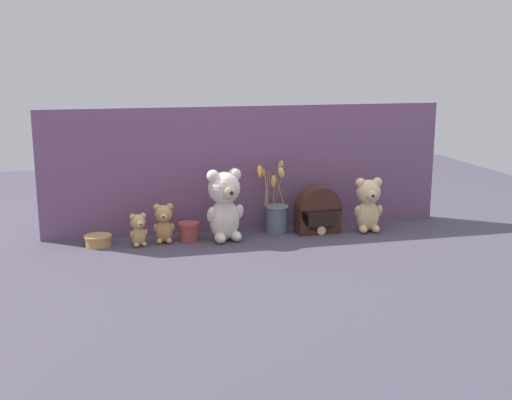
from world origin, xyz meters
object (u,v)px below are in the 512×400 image
(flower_vase, at_px, (276,212))
(decorative_tin_short, at_px, (189,231))
(teddy_bear_medium, at_px, (368,204))
(teddy_bear_large, at_px, (225,203))
(teddy_bear_tiny, at_px, (138,229))
(teddy_bear_small, at_px, (164,222))
(decorative_tin_tall, at_px, (98,240))
(vintage_radio, at_px, (318,212))

(flower_vase, height_order, decorative_tin_short, flower_vase)
(flower_vase, bearing_deg, teddy_bear_medium, -12.02)
(teddy_bear_large, xyz_separation_m, teddy_bear_tiny, (-0.37, -0.00, -0.09))
(teddy_bear_small, relative_size, flower_vase, 0.53)
(decorative_tin_tall, distance_m, decorative_tin_short, 0.38)
(teddy_bear_small, relative_size, decorative_tin_short, 1.81)
(flower_vase, bearing_deg, decorative_tin_short, -174.31)
(teddy_bear_small, height_order, vintage_radio, vintage_radio)
(teddy_bear_large, distance_m, flower_vase, 0.27)
(teddy_bear_tiny, distance_m, flower_vase, 0.62)
(decorative_tin_tall, bearing_deg, vintage_radio, -0.90)
(teddy_bear_small, xyz_separation_m, teddy_bear_tiny, (-0.11, -0.03, -0.01))
(teddy_bear_small, distance_m, teddy_bear_tiny, 0.11)
(teddy_bear_tiny, relative_size, decorative_tin_tall, 1.24)
(teddy_bear_large, height_order, teddy_bear_medium, teddy_bear_large)
(teddy_bear_medium, height_order, teddy_bear_tiny, teddy_bear_medium)
(teddy_bear_large, xyz_separation_m, teddy_bear_small, (-0.26, 0.03, -0.07))
(teddy_bear_small, distance_m, flower_vase, 0.51)
(teddy_bear_small, distance_m, decorative_tin_short, 0.12)
(vintage_radio, bearing_deg, teddy_bear_small, -179.94)
(teddy_bear_medium, bearing_deg, decorative_tin_tall, 177.51)
(flower_vase, bearing_deg, decorative_tin_tall, -177.46)
(teddy_bear_medium, xyz_separation_m, flower_vase, (-0.41, 0.09, -0.04))
(decorative_tin_short, bearing_deg, vintage_radio, -0.97)
(decorative_tin_tall, bearing_deg, teddy_bear_large, -4.40)
(teddy_bear_small, xyz_separation_m, vintage_radio, (0.69, 0.00, 0.00))
(decorative_tin_tall, bearing_deg, teddy_bear_medium, -2.49)
(teddy_bear_large, xyz_separation_m, flower_vase, (0.25, 0.08, -0.07))
(teddy_bear_large, bearing_deg, teddy_bear_medium, -0.93)
(teddy_bear_medium, distance_m, vintage_radio, 0.23)
(teddy_bear_large, bearing_deg, flower_vase, 16.87)
(teddy_bear_small, height_order, decorative_tin_short, teddy_bear_small)
(vintage_radio, bearing_deg, teddy_bear_tiny, -178.04)
(teddy_bear_tiny, bearing_deg, teddy_bear_small, 13.81)
(teddy_bear_medium, height_order, teddy_bear_small, teddy_bear_medium)
(teddy_bear_small, distance_m, vintage_radio, 0.69)
(flower_vase, bearing_deg, teddy_bear_small, -174.32)
(flower_vase, bearing_deg, teddy_bear_large, -163.13)
(teddy_bear_tiny, bearing_deg, teddy_bear_medium, -0.52)
(teddy_bear_tiny, height_order, decorative_tin_tall, teddy_bear_tiny)
(teddy_bear_medium, bearing_deg, flower_vase, 167.98)
(decorative_tin_tall, xyz_separation_m, decorative_tin_short, (0.38, -0.01, 0.02))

